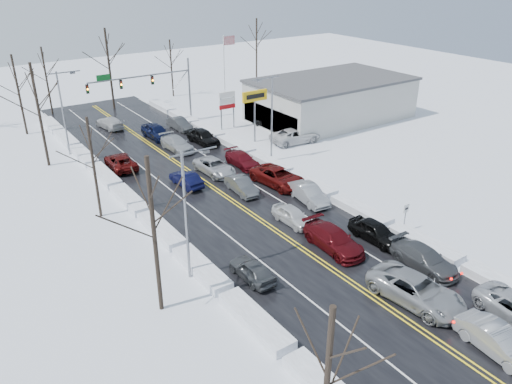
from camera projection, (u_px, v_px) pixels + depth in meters
ground at (259, 219)px, 40.92m from camera, size 160.00×160.00×0.00m
road_surface at (246, 210)px, 42.41m from camera, size 14.00×84.00×0.01m
snow_bank_left at (164, 236)px, 38.51m from camera, size 1.45×72.00×0.64m
snow_bank_right at (314, 189)px, 46.31m from camera, size 1.45×72.00×0.64m
traffic_signal_mast at (152, 83)px, 61.20m from camera, size 13.28×0.39×8.00m
tires_plus_sign at (255, 99)px, 56.09m from camera, size 3.20×0.34×6.00m
used_vehicles_sign at (227, 102)px, 61.28m from camera, size 2.20×0.22×4.65m
speed_limit_sign at (406, 213)px, 38.47m from camera, size 0.55×0.09×2.35m
flagpole at (225, 66)px, 68.52m from camera, size 1.87×1.20×10.00m
dealership_building at (331, 99)px, 65.49m from camera, size 20.40×12.40×5.30m
streetlight_ne at (270, 112)px, 50.36m from camera, size 3.20×0.25×9.00m
streetlight_sw at (188, 206)px, 31.42m from camera, size 3.20×0.25×9.00m
streetlight_nw at (64, 107)px, 52.28m from camera, size 3.20×0.25×9.00m
tree_left_a at (328, 368)px, 17.70m from camera, size 3.60×3.60×9.00m
tree_left_b at (151, 207)px, 27.57m from camera, size 4.00×4.00×10.00m
tree_left_c at (91, 149)px, 38.96m from camera, size 3.40×3.40×8.50m
tree_left_d at (36, 95)px, 48.43m from camera, size 4.20×4.20×10.50m
tree_left_e at (16, 79)px, 57.88m from camera, size 3.80×3.80×9.50m
tree_far_b at (45, 68)px, 65.70m from camera, size 3.60×3.60×9.00m
tree_far_c at (108, 53)px, 67.72m from camera, size 4.40×4.40×11.00m
tree_far_d at (171, 57)px, 74.71m from camera, size 3.40×3.40×8.50m
tree_far_e at (257, 38)px, 82.69m from camera, size 4.20×4.20×10.50m
queued_car_1 at (495, 352)px, 27.18m from camera, size 2.09×4.85×1.55m
queued_car_2 at (414, 301)px, 31.18m from camera, size 3.47×6.46×1.72m
queued_car_3 at (333, 248)px, 36.83m from camera, size 2.49×5.57×1.59m
queued_car_4 at (292, 223)px, 40.36m from camera, size 1.70×4.06×1.37m
queued_car_5 at (242, 192)px, 45.62m from camera, size 1.74×4.33×1.40m
queued_car_6 at (215, 173)px, 49.66m from camera, size 2.67×5.28×1.43m
queued_car_7 at (177, 150)px, 55.66m from camera, size 2.30×5.21×1.49m
queued_car_8 at (157, 138)px, 59.25m from camera, size 2.31×5.11×1.70m
queued_car_11 at (423, 267)px, 34.57m from camera, size 2.26×5.20×1.49m
queued_car_12 at (374, 240)px, 37.92m from camera, size 1.95×4.54×1.53m
queued_car_13 at (308, 202)px, 43.90m from camera, size 2.21×4.87×1.55m
queued_car_14 at (278, 185)px, 47.13m from camera, size 3.37×6.22×1.66m
queued_car_15 at (242, 166)px, 51.44m from camera, size 1.97×4.75×1.37m
queued_car_16 at (203, 143)px, 57.59m from camera, size 2.30×5.08×1.69m
queued_car_17 at (180, 129)px, 62.32m from camera, size 1.79×4.43×1.43m
oncoming_car_0 at (187, 186)px, 46.95m from camera, size 1.72×4.26×1.38m
oncoming_car_1 at (121, 168)px, 50.86m from camera, size 2.73×5.33×1.44m
oncoming_car_2 at (110, 128)px, 62.82m from camera, size 2.60×5.13×1.43m
oncoming_car_3 at (252, 278)px, 33.41m from camera, size 1.62×3.98×1.36m
parked_car_0 at (295, 143)px, 57.90m from camera, size 6.26×3.40×1.67m
parked_car_1 at (291, 129)px, 62.29m from camera, size 2.53×5.31×1.49m
parked_car_2 at (259, 123)px, 64.90m from camera, size 2.53×5.18×1.70m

